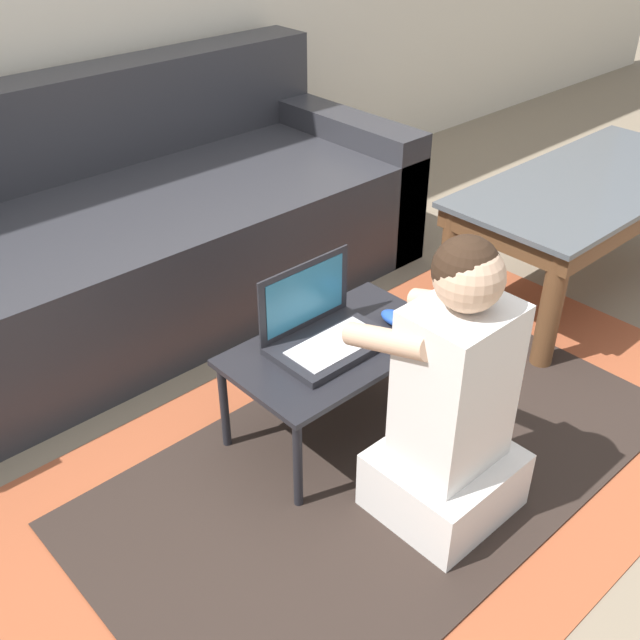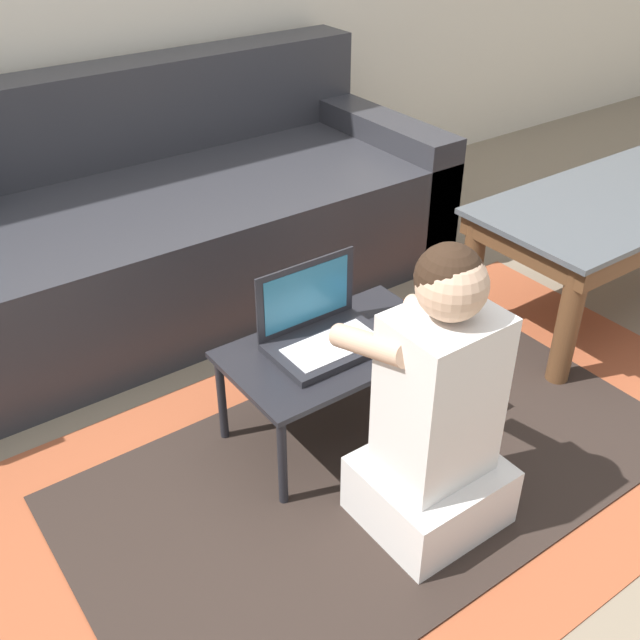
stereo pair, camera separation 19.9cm
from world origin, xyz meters
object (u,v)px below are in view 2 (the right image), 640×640
object	(u,v)px
couch	(144,227)
laptop_desk	(336,355)
laptop	(323,333)
person_seated	(436,417)
computer_mouse	(399,324)
coffee_table	(627,212)

from	to	relation	value
couch	laptop_desk	size ratio (longest dim) A/B	3.55
laptop_desk	laptop	distance (m)	0.08
laptop	person_seated	size ratio (longest dim) A/B	0.41
person_seated	laptop_desk	bearing A→B (deg)	88.85
couch	person_seated	distance (m)	1.41
laptop_desk	computer_mouse	xyz separation A→B (m)	(0.19, -0.04, 0.05)
couch	laptop_desk	xyz separation A→B (m)	(0.10, -1.01, -0.01)
couch	laptop_desk	world-z (taller)	couch
couch	computer_mouse	world-z (taller)	couch
couch	person_seated	xyz separation A→B (m)	(0.09, -1.40, 0.05)
couch	laptop_desk	bearing A→B (deg)	-84.55
laptop	couch	bearing A→B (deg)	94.09
couch	computer_mouse	xyz separation A→B (m)	(0.29, -1.05, 0.04)
couch	laptop	xyz separation A→B (m)	(0.07, -0.99, 0.06)
laptop_desk	laptop	world-z (taller)	laptop
coffee_table	computer_mouse	distance (m)	1.03
computer_mouse	person_seated	bearing A→B (deg)	-119.05
coffee_table	computer_mouse	xyz separation A→B (m)	(-1.03, -0.02, -0.05)
person_seated	coffee_table	bearing A→B (deg)	16.83
coffee_table	person_seated	distance (m)	1.28
couch	coffee_table	world-z (taller)	couch
coffee_table	person_seated	bearing A→B (deg)	-163.17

